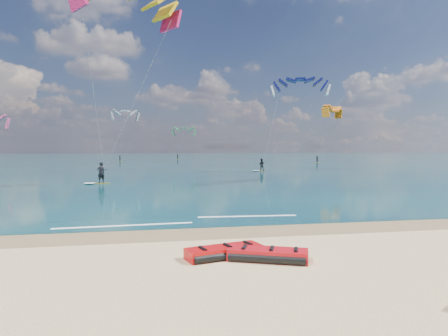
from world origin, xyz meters
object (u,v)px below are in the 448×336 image
(packed_kite_left, at_px, (224,257))
(kitesurfer_far, at_px, (282,119))
(packed_kite_mid, at_px, (268,260))
(kitesurfer_main, at_px, (114,82))

(packed_kite_left, relative_size, kitesurfer_far, 0.19)
(packed_kite_mid, distance_m, kitesurfer_main, 26.26)
(kitesurfer_far, bearing_deg, kitesurfer_main, -163.91)
(kitesurfer_main, relative_size, kitesurfer_far, 1.24)
(packed_kite_left, bearing_deg, kitesurfer_far, 53.61)
(kitesurfer_main, bearing_deg, packed_kite_mid, -71.19)
(kitesurfer_main, xyz_separation_m, kitesurfer_far, (21.12, 17.87, -1.67))
(kitesurfer_far, bearing_deg, packed_kite_left, -135.34)
(packed_kite_mid, distance_m, kitesurfer_far, 44.76)
(packed_kite_mid, height_order, kitesurfer_main, kitesurfer_main)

